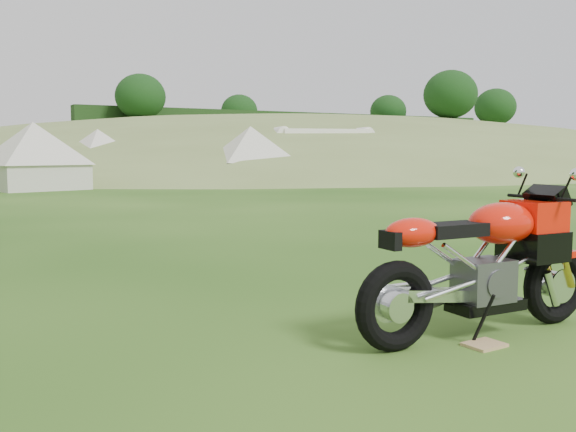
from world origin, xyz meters
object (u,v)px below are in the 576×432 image
sport_motorcycle (482,253)px  tent_right (251,153)px  tent_mid (98,153)px  caravan (321,153)px  plywood_board (484,345)px  tent_left (34,153)px

sport_motorcycle → tent_right: bearing=70.3°
tent_mid → caravan: tent_mid is taller
plywood_board → tent_left: size_ratio=0.09×
tent_left → caravan: (12.97, 2.72, -0.03)m
plywood_board → tent_left: (0.09, 19.64, 1.18)m
tent_right → caravan: bearing=33.8°
tent_mid → tent_left: bearing=-141.5°
tent_mid → tent_right: tent_right is taller
plywood_board → caravan: caravan is taller
tent_left → sport_motorcycle: bearing=-103.0°
plywood_board → tent_left: tent_left is taller
tent_mid → caravan: 9.97m
caravan → tent_right: bearing=-136.6°
caravan → plywood_board: bearing=-105.1°
plywood_board → caravan: (13.06, 22.35, 1.15)m
tent_left → tent_mid: size_ratio=1.01×
tent_mid → caravan: size_ratio=0.55×
plywood_board → tent_right: tent_right is taller
plywood_board → caravan: 25.92m
tent_mid → plywood_board: bearing=-114.9°
plywood_board → sport_motorcycle: bearing=50.7°
tent_left → tent_mid: tent_left is taller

